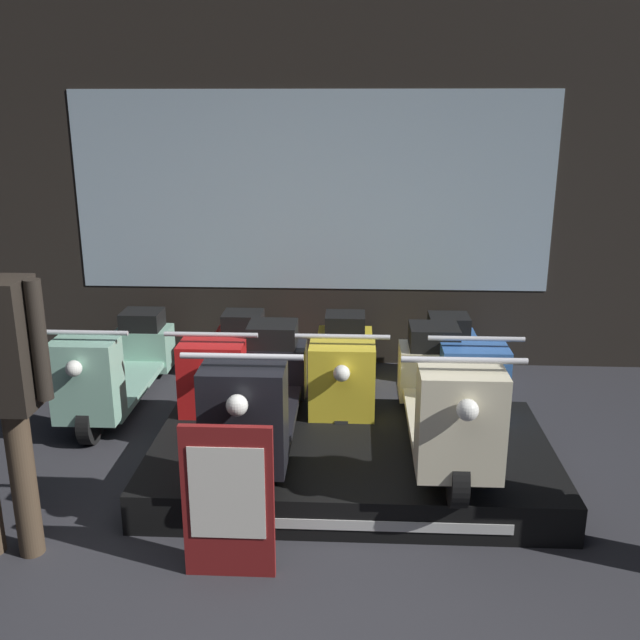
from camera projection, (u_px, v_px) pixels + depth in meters
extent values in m
plane|color=#2D2D33|center=(273.00, 586.00, 3.50)|extent=(30.00, 30.00, 0.00)
cube|color=#28231E|center=(312.00, 186.00, 6.15)|extent=(7.51, 0.08, 3.20)
cube|color=silver|center=(312.00, 192.00, 6.13)|extent=(4.13, 0.01, 1.70)
cube|color=black|center=(351.00, 460.00, 4.49)|extent=(2.49, 1.42, 0.24)
cube|color=silver|center=(350.00, 525.00, 3.82)|extent=(1.74, 0.01, 0.06)
cylinder|color=black|center=(245.00, 473.00, 3.78)|extent=(0.09, 0.31, 0.31)
cylinder|color=black|center=(274.00, 378.00, 5.10)|extent=(0.09, 0.31, 0.31)
cube|color=black|center=(262.00, 420.00, 4.44)|extent=(0.42, 1.28, 0.05)
cube|color=black|center=(244.00, 419.00, 3.72)|extent=(0.44, 0.28, 0.57)
cube|color=black|center=(274.00, 368.00, 5.05)|extent=(0.46, 0.33, 0.36)
cube|color=black|center=(273.00, 334.00, 4.97)|extent=(0.34, 0.30, 0.16)
cylinder|color=silver|center=(242.00, 356.00, 3.61)|extent=(0.63, 0.03, 0.03)
sphere|color=white|center=(237.00, 405.00, 3.48)|extent=(0.11, 0.11, 0.11)
cylinder|color=black|center=(457.00, 478.00, 3.73)|extent=(0.09, 0.31, 0.31)
cylinder|color=black|center=(431.00, 381.00, 5.05)|extent=(0.09, 0.31, 0.31)
cube|color=beige|center=(442.00, 423.00, 4.39)|extent=(0.42, 1.28, 0.05)
cube|color=beige|center=(460.00, 423.00, 3.66)|extent=(0.44, 0.28, 0.57)
cube|color=beige|center=(432.00, 371.00, 5.00)|extent=(0.46, 0.33, 0.36)
cube|color=black|center=(434.00, 337.00, 4.92)|extent=(0.34, 0.30, 0.16)
cylinder|color=silver|center=(464.00, 360.00, 3.56)|extent=(0.63, 0.03, 0.03)
sphere|color=white|center=(468.00, 410.00, 3.43)|extent=(0.11, 0.11, 0.11)
cylinder|color=black|center=(90.00, 422.00, 4.95)|extent=(0.09, 0.31, 0.31)
cylinder|color=black|center=(146.00, 356.00, 6.27)|extent=(0.09, 0.31, 0.31)
cube|color=#8EC6AD|center=(121.00, 386.00, 5.61)|extent=(0.42, 1.28, 0.05)
cube|color=#8EC6AD|center=(87.00, 380.00, 4.89)|extent=(0.44, 0.28, 0.57)
cube|color=#8EC6AD|center=(145.00, 348.00, 6.22)|extent=(0.46, 0.33, 0.36)
cube|color=black|center=(142.00, 320.00, 6.14)|extent=(0.34, 0.30, 0.16)
cylinder|color=silver|center=(82.00, 333.00, 4.78)|extent=(0.63, 0.03, 0.03)
sphere|color=white|center=(74.00, 368.00, 4.65)|extent=(0.11, 0.11, 0.11)
cylinder|color=black|center=(215.00, 425.00, 4.91)|extent=(0.09, 0.31, 0.31)
cylinder|color=black|center=(245.00, 357.00, 6.23)|extent=(0.09, 0.31, 0.31)
cube|color=red|center=(232.00, 388.00, 5.57)|extent=(0.42, 1.28, 0.05)
cube|color=red|center=(213.00, 383.00, 4.85)|extent=(0.44, 0.28, 0.57)
cube|color=red|center=(244.00, 349.00, 6.18)|extent=(0.46, 0.33, 0.36)
cube|color=black|center=(243.00, 321.00, 6.10)|extent=(0.34, 0.30, 0.16)
cylinder|color=silver|center=(211.00, 335.00, 4.74)|extent=(0.63, 0.03, 0.03)
sphere|color=white|center=(206.00, 371.00, 4.61)|extent=(0.11, 0.11, 0.11)
cylinder|color=black|center=(341.00, 428.00, 4.87)|extent=(0.09, 0.31, 0.31)
cylinder|color=black|center=(345.00, 359.00, 6.18)|extent=(0.09, 0.31, 0.31)
cube|color=yellow|center=(343.00, 390.00, 5.53)|extent=(0.42, 1.28, 0.05)
cube|color=yellow|center=(342.00, 385.00, 4.80)|extent=(0.44, 0.28, 0.57)
cube|color=yellow|center=(345.00, 351.00, 6.14)|extent=(0.46, 0.33, 0.36)
cube|color=black|center=(345.00, 323.00, 6.06)|extent=(0.34, 0.30, 0.16)
cylinder|color=silver|center=(342.00, 337.00, 4.70)|extent=(0.63, 0.03, 0.03)
sphere|color=white|center=(342.00, 373.00, 4.57)|extent=(0.11, 0.11, 0.11)
cylinder|color=black|center=(471.00, 430.00, 4.83)|extent=(0.09, 0.31, 0.31)
cylinder|color=black|center=(446.00, 361.00, 6.14)|extent=(0.09, 0.31, 0.31)
cube|color=#386BBC|center=(457.00, 392.00, 5.49)|extent=(0.42, 1.28, 0.05)
cube|color=#386BBC|center=(473.00, 388.00, 4.76)|extent=(0.44, 0.28, 0.57)
cube|color=#386BBC|center=(447.00, 353.00, 6.10)|extent=(0.46, 0.33, 0.36)
cube|color=black|center=(449.00, 324.00, 6.02)|extent=(0.34, 0.30, 0.16)
cylinder|color=silver|center=(476.00, 339.00, 4.65)|extent=(0.63, 0.03, 0.03)
sphere|color=white|center=(479.00, 376.00, 4.53)|extent=(0.11, 0.11, 0.11)
cylinder|color=#473828|center=(24.00, 482.00, 3.65)|extent=(0.13, 0.13, 0.83)
cylinder|color=black|center=(39.00, 341.00, 3.42)|extent=(0.08, 0.08, 0.60)
cube|color=maroon|center=(228.00, 502.00, 3.47)|extent=(0.45, 0.04, 0.82)
cube|color=white|center=(227.00, 494.00, 3.44)|extent=(0.37, 0.01, 0.49)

